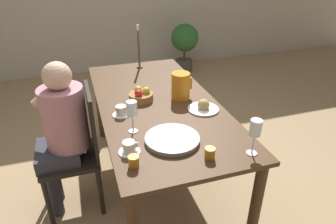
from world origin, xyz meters
The scene contains 16 objects.
ground_plane centered at (0.00, 0.00, 0.00)m, with size 20.00×20.00×0.00m, color tan.
dining_table centered at (0.00, 0.00, 0.67)m, with size 0.89×1.87×0.78m.
chair_person_side centered at (-0.62, -0.06, 0.51)m, with size 0.42×0.42×0.97m.
person_seated centered at (-0.72, -0.06, 0.70)m, with size 0.39×0.41×1.19m.
red_pitcher centered at (0.19, 0.00, 0.88)m, with size 0.17×0.14×0.21m.
wine_glass_water centered at (-0.27, -0.37, 0.94)m, with size 0.07×0.07×0.21m.
wine_glass_juice centered at (0.33, -0.81, 0.94)m, with size 0.07×0.07×0.22m.
teacup_near_person centered at (-0.33, -0.59, 0.81)m, with size 0.13×0.13×0.07m.
teacup_across centered at (-0.30, -0.13, 0.81)m, with size 0.13×0.13×0.07m.
serving_tray centered at (-0.06, -0.56, 0.79)m, with size 0.34×0.34×0.03m.
bread_plate centered at (0.28, -0.24, 0.80)m, with size 0.23×0.23×0.09m.
jam_jar_amber centered at (0.08, -0.78, 0.81)m, with size 0.06×0.06×0.07m.
jam_jar_red centered at (-0.34, -0.72, 0.81)m, with size 0.06×0.06×0.07m.
fruit_bowl centered at (-0.11, 0.06, 0.82)m, with size 0.19×0.19×0.10m.
candlestick_tall centered at (0.04, 0.78, 0.95)m, with size 0.06×0.06×0.42m.
potted_plant centered at (1.16, 2.46, 0.50)m, with size 0.44×0.44×0.79m.
Camera 1 is at (-0.55, -2.00, 1.81)m, focal length 32.00 mm.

